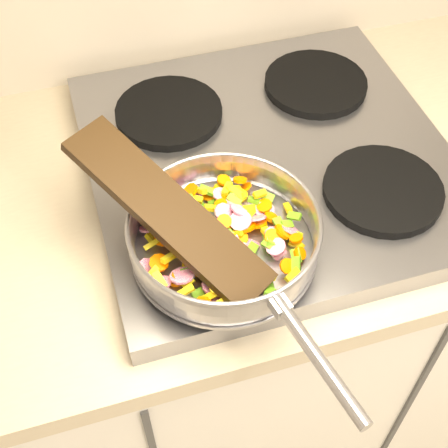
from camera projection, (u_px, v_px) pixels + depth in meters
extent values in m
cube|color=#939399|center=(269.00, 161.00, 1.07)|extent=(0.60, 0.60, 0.04)
cylinder|color=black|center=(213.00, 230.00, 0.93)|extent=(0.19, 0.19, 0.02)
cylinder|color=black|center=(383.00, 190.00, 0.99)|extent=(0.19, 0.19, 0.02)
cylinder|color=black|center=(169.00, 112.00, 1.10)|extent=(0.19, 0.19, 0.02)
cylinder|color=black|center=(316.00, 83.00, 1.16)|extent=(0.19, 0.19, 0.02)
cylinder|color=#9E9EA5|center=(224.00, 248.00, 0.90)|extent=(0.27, 0.27, 0.01)
torus|color=#9E9EA5|center=(224.00, 234.00, 0.87)|extent=(0.32, 0.32, 0.06)
torus|color=#9E9EA5|center=(224.00, 222.00, 0.85)|extent=(0.27, 0.27, 0.01)
cylinder|color=#9E9EA5|center=(318.00, 358.00, 0.73)|extent=(0.06, 0.19, 0.02)
cube|color=#9E9EA5|center=(279.00, 305.00, 0.78)|extent=(0.03, 0.03, 0.02)
cube|color=#5EA11A|center=(187.00, 238.00, 0.88)|extent=(0.02, 0.01, 0.01)
cylinder|color=#FE6C00|center=(244.00, 188.00, 0.96)|extent=(0.03, 0.03, 0.02)
cylinder|color=#C1125B|center=(148.00, 228.00, 0.90)|extent=(0.04, 0.03, 0.02)
cylinder|color=#FE6C00|center=(224.00, 180.00, 0.95)|extent=(0.03, 0.03, 0.01)
cylinder|color=#C1125B|center=(240.00, 210.00, 0.91)|extent=(0.03, 0.04, 0.02)
cube|color=#5EA11A|center=(232.00, 266.00, 0.87)|extent=(0.01, 0.02, 0.01)
cube|color=yellow|center=(181.00, 247.00, 0.88)|extent=(0.02, 0.02, 0.02)
cube|color=#5EA11A|center=(296.00, 256.00, 0.87)|extent=(0.02, 0.02, 0.02)
cylinder|color=#C1125B|center=(251.00, 244.00, 0.89)|extent=(0.04, 0.04, 0.01)
cylinder|color=#FE6C00|center=(181.00, 228.00, 0.90)|extent=(0.03, 0.03, 0.02)
cube|color=yellow|center=(151.00, 273.00, 0.85)|extent=(0.02, 0.02, 0.01)
cube|color=yellow|center=(258.00, 269.00, 0.86)|extent=(0.02, 0.02, 0.01)
cube|color=yellow|center=(298.00, 239.00, 0.90)|extent=(0.02, 0.02, 0.01)
cube|color=#5EA11A|center=(235.00, 205.00, 0.93)|extent=(0.02, 0.02, 0.01)
cube|color=#5EA11A|center=(272.00, 244.00, 0.88)|extent=(0.02, 0.02, 0.02)
cube|color=yellow|center=(202.00, 216.00, 0.91)|extent=(0.01, 0.02, 0.02)
cube|color=#5EA11A|center=(267.00, 196.00, 0.95)|extent=(0.03, 0.02, 0.02)
cube|color=#5EA11A|center=(209.00, 227.00, 0.89)|extent=(0.02, 0.01, 0.01)
cylinder|color=#FE6C00|center=(248.00, 279.00, 0.83)|extent=(0.03, 0.03, 0.01)
cylinder|color=#C1125B|center=(171.00, 203.00, 0.92)|extent=(0.04, 0.04, 0.03)
cube|color=yellow|center=(220.00, 242.00, 0.88)|extent=(0.02, 0.02, 0.01)
cube|color=yellow|center=(233.00, 189.00, 0.94)|extent=(0.03, 0.02, 0.02)
cube|color=#5EA11A|center=(295.00, 238.00, 0.90)|extent=(0.02, 0.02, 0.02)
cube|color=#5EA11A|center=(207.00, 190.00, 0.94)|extent=(0.03, 0.02, 0.01)
cube|color=#5EA11A|center=(270.00, 285.00, 0.85)|extent=(0.01, 0.02, 0.01)
cylinder|color=#FE6C00|center=(248.00, 300.00, 0.82)|extent=(0.03, 0.03, 0.01)
cylinder|color=#C1125B|center=(187.00, 247.00, 0.87)|extent=(0.04, 0.04, 0.02)
cube|color=yellow|center=(268.00, 233.00, 0.89)|extent=(0.02, 0.02, 0.01)
cube|color=yellow|center=(260.00, 194.00, 0.93)|extent=(0.02, 0.01, 0.01)
cylinder|color=#C1125B|center=(198.00, 192.00, 0.95)|extent=(0.03, 0.03, 0.02)
cylinder|color=#C1125B|center=(244.00, 268.00, 0.85)|extent=(0.04, 0.04, 0.01)
cube|color=#5EA11A|center=(201.00, 207.00, 0.94)|extent=(0.02, 0.02, 0.02)
cube|color=yellow|center=(234.00, 233.00, 0.90)|extent=(0.02, 0.02, 0.02)
cylinder|color=#FE6C00|center=(233.00, 253.00, 0.88)|extent=(0.03, 0.03, 0.02)
cube|color=yellow|center=(188.00, 283.00, 0.84)|extent=(0.02, 0.02, 0.01)
cube|color=yellow|center=(210.00, 296.00, 0.83)|extent=(0.02, 0.01, 0.02)
cylinder|color=#C1125B|center=(191.00, 256.00, 0.86)|extent=(0.04, 0.04, 0.02)
cylinder|color=#FE6C00|center=(300.00, 253.00, 0.87)|extent=(0.02, 0.02, 0.02)
cylinder|color=#FE6C00|center=(240.00, 180.00, 0.95)|extent=(0.03, 0.03, 0.02)
cylinder|color=#C1125B|center=(290.00, 229.00, 0.90)|extent=(0.03, 0.04, 0.02)
cube|color=#5EA11A|center=(238.00, 272.00, 0.86)|extent=(0.02, 0.02, 0.02)
cylinder|color=#C1125B|center=(230.00, 240.00, 0.88)|extent=(0.03, 0.03, 0.01)
cube|color=#5EA11A|center=(247.00, 264.00, 0.87)|extent=(0.02, 0.02, 0.02)
cylinder|color=#C1125B|center=(226.00, 244.00, 0.88)|extent=(0.04, 0.04, 0.01)
cube|color=yellow|center=(160.00, 280.00, 0.84)|extent=(0.02, 0.03, 0.02)
cube|color=yellow|center=(213.00, 208.00, 0.91)|extent=(0.03, 0.01, 0.01)
cylinder|color=#FE6C00|center=(232.00, 266.00, 0.86)|extent=(0.03, 0.04, 0.03)
cube|color=yellow|center=(292.00, 275.00, 0.84)|extent=(0.03, 0.02, 0.01)
cylinder|color=#C1125B|center=(151.00, 224.00, 0.92)|extent=(0.03, 0.02, 0.02)
cube|color=#5EA11A|center=(254.00, 200.00, 0.94)|extent=(0.02, 0.02, 0.01)
cube|color=yellow|center=(178.00, 242.00, 0.89)|extent=(0.02, 0.02, 0.02)
cube|color=yellow|center=(220.00, 186.00, 0.96)|extent=(0.03, 0.02, 0.02)
cube|color=yellow|center=(237.00, 192.00, 0.93)|extent=(0.03, 0.03, 0.02)
cube|color=yellow|center=(222.00, 308.00, 0.81)|extent=(0.02, 0.03, 0.02)
cube|color=#5EA11A|center=(296.00, 264.00, 0.85)|extent=(0.02, 0.02, 0.02)
cylinder|color=#FE6C00|center=(264.00, 206.00, 0.93)|extent=(0.03, 0.03, 0.01)
cube|color=#5EA11A|center=(271.00, 239.00, 0.89)|extent=(0.02, 0.02, 0.02)
cylinder|color=#C1125B|center=(243.00, 274.00, 0.85)|extent=(0.04, 0.04, 0.03)
cube|color=yellow|center=(228.00, 234.00, 0.89)|extent=(0.02, 0.02, 0.02)
cylinder|color=#C1125B|center=(162.00, 283.00, 0.85)|extent=(0.04, 0.04, 0.01)
cube|color=#5EA11A|center=(234.00, 200.00, 0.93)|extent=(0.02, 0.02, 0.01)
cylinder|color=#FE6C00|center=(197.00, 267.00, 0.86)|extent=(0.03, 0.04, 0.02)
cube|color=yellow|center=(169.00, 258.00, 0.85)|extent=(0.03, 0.02, 0.02)
cube|color=#5EA11A|center=(287.00, 224.00, 0.90)|extent=(0.02, 0.01, 0.01)
cylinder|color=#C1125B|center=(235.00, 205.00, 0.93)|extent=(0.03, 0.04, 0.03)
cube|color=#5EA11A|center=(237.00, 290.00, 0.85)|extent=(0.02, 0.02, 0.01)
cylinder|color=#FE6C00|center=(271.00, 217.00, 0.92)|extent=(0.03, 0.03, 0.02)
cylinder|color=#FE6C00|center=(226.00, 258.00, 0.88)|extent=(0.03, 0.03, 0.01)
cube|color=#5EA11A|center=(270.00, 293.00, 0.82)|extent=(0.02, 0.02, 0.01)
cylinder|color=#FE6C00|center=(252.00, 276.00, 0.84)|extent=(0.04, 0.04, 0.02)
cube|color=yellow|center=(250.00, 213.00, 0.91)|extent=(0.02, 0.02, 0.02)
cube|color=yellow|center=(224.00, 293.00, 0.82)|extent=(0.02, 0.02, 0.02)
cylinder|color=#FE6C00|center=(155.00, 225.00, 0.89)|extent=(0.03, 0.03, 0.02)
cylinder|color=#C1125B|center=(220.00, 194.00, 0.94)|extent=(0.03, 0.03, 0.01)
cube|color=yellow|center=(186.00, 291.00, 0.82)|extent=(0.03, 0.01, 0.01)
cube|color=#5EA11A|center=(225.00, 276.00, 0.85)|extent=(0.02, 0.02, 0.02)
cylinder|color=#FE6C00|center=(227.00, 282.00, 0.84)|extent=(0.02, 0.03, 0.02)
cylinder|color=#FE6C00|center=(272.00, 237.00, 0.88)|extent=(0.03, 0.03, 0.02)
cylinder|color=#FE6C00|center=(203.00, 307.00, 0.81)|extent=(0.04, 0.04, 0.03)
cylinder|color=#C1125B|center=(182.00, 197.00, 0.95)|extent=(0.04, 0.04, 0.01)
cylinder|color=#C1125B|center=(247.00, 212.00, 0.93)|extent=(0.04, 0.04, 0.02)
cylinder|color=#FE6C00|center=(224.00, 221.00, 0.89)|extent=(0.03, 0.03, 0.02)
cylinder|color=#C1125B|center=(188.00, 258.00, 0.87)|extent=(0.03, 0.04, 0.02)
cube|color=#5EA11A|center=(212.00, 267.00, 0.85)|extent=(0.02, 0.02, 0.02)
cylinder|color=#FE6C00|center=(228.00, 198.00, 0.94)|extent=(0.03, 0.04, 0.03)
cube|color=yellow|center=(249.00, 208.00, 0.92)|extent=(0.02, 0.02, 0.02)
cylinder|color=#C1125B|center=(279.00, 254.00, 0.89)|extent=(0.03, 0.03, 0.01)
cube|color=yellow|center=(288.00, 208.00, 0.93)|extent=(0.01, 0.02, 0.02)
cube|color=#5EA11A|center=(268.00, 244.00, 0.88)|extent=(0.02, 0.02, 0.01)
cube|color=#5EA11A|center=(186.00, 200.00, 0.92)|extent=(0.03, 0.02, 0.01)
cylinder|color=#C1125B|center=(215.00, 261.00, 0.86)|extent=(0.04, 0.04, 0.02)
cylinder|color=#FE6C00|center=(239.00, 238.00, 0.90)|extent=(0.04, 0.04, 0.01)
cube|color=#5EA11A|center=(232.00, 236.00, 0.90)|extent=(0.02, 0.03, 0.02)
cylinder|color=#FE6C00|center=(287.00, 266.00, 0.85)|extent=(0.03, 0.03, 0.02)
cylinder|color=#C1125B|center=(273.00, 235.00, 0.89)|extent=(0.03, 0.03, 0.02)
cylinder|color=#C1125B|center=(161.00, 210.00, 0.93)|extent=(0.04, 0.04, 0.02)
cylinder|color=#FE6C00|center=(209.00, 194.00, 0.95)|extent=(0.03, 0.03, 0.01)
cube|color=yellow|center=(296.00, 245.00, 0.89)|extent=(0.02, 0.02, 0.02)
cylinder|color=#FE6C00|center=(190.00, 191.00, 0.93)|extent=(0.03, 0.04, 0.02)
cube|color=yellow|center=(162.00, 208.00, 0.92)|extent=(0.02, 0.02, 0.02)
cube|color=#5EA11A|center=(252.00, 249.00, 0.88)|extent=(0.02, 0.03, 0.02)
cube|color=yellow|center=(282.00, 236.00, 0.89)|extent=(0.02, 0.01, 0.01)
cylinder|color=#FE6C00|center=(179.00, 276.00, 0.84)|extent=(0.03, 0.03, 0.01)
cylinder|color=#C1125B|center=(256.00, 218.00, 0.91)|extent=(0.03, 0.03, 0.02)
cube|color=#5EA11A|center=(236.00, 250.00, 0.87)|extent=(0.02, 0.02, 0.02)
cylinder|color=#C1125B|center=(201.00, 248.00, 0.87)|extent=(0.05, 0.04, 0.03)
cube|color=#5EA11A|center=(209.00, 235.00, 0.90)|extent=(0.02, 0.02, 0.02)
cylinder|color=#C1125B|center=(220.00, 301.00, 0.83)|extent=(0.03, 0.03, 0.02)
cube|color=yellow|center=(151.00, 239.00, 0.90)|extent=(0.02, 0.02, 0.02)
cylinder|color=#C1125B|center=(189.00, 210.00, 0.91)|extent=(0.04, 0.03, 0.02)
cylinder|color=#FE6C00|center=(159.00, 263.00, 0.86)|extent=(0.04, 0.04, 0.01)
cylinder|color=#FE6C00|center=(221.00, 204.00, 0.92)|extent=(0.03, 0.03, 0.01)
cube|color=yellow|center=(239.00, 200.00, 0.94)|extent=(0.02, 0.01, 0.01)
cube|color=#5EA11A|center=(233.00, 241.00, 0.88)|extent=(0.02, 0.02, 0.01)
cylinder|color=#C1125B|center=(152.00, 217.00, 0.91)|extent=(0.05, 0.05, 0.01)
cube|color=yellow|center=(268.00, 274.00, 0.84)|extent=(0.03, 0.02, 0.02)
cylinder|color=#FE6C00|center=(246.00, 226.00, 0.90)|extent=(0.03, 0.03, 0.02)
cylinder|color=#C1125B|center=(185.00, 214.00, 0.91)|extent=(0.03, 0.02, 0.03)
cube|color=#5EA11A|center=(238.00, 231.00, 0.91)|extent=(0.02, 0.02, 0.01)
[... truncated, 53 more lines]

